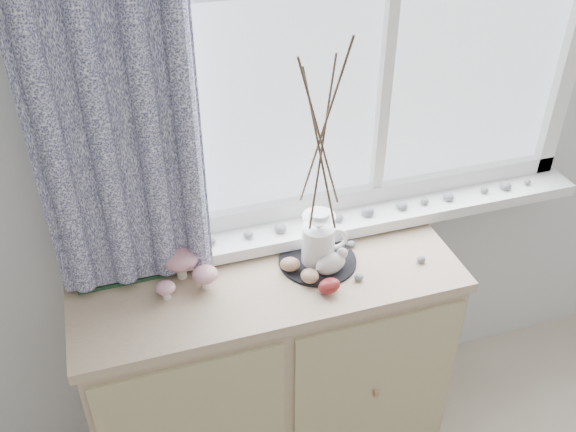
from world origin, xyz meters
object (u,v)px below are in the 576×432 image
object	(u,v)px
twig_pitcher	(322,136)
botanical_book	(119,253)
toadstool_cluster	(184,265)
sideboard	(270,371)

from	to	relation	value
twig_pitcher	botanical_book	bearing A→B (deg)	-177.75
toadstool_cluster	twig_pitcher	bearing A→B (deg)	-4.53
botanical_book	twig_pitcher	distance (m)	0.68
botanical_book	toadstool_cluster	xyz separation A→B (m)	(0.18, -0.06, -0.05)
sideboard	toadstool_cluster	world-z (taller)	toadstool_cluster
toadstool_cluster	twig_pitcher	world-z (taller)	twig_pitcher
toadstool_cluster	twig_pitcher	xyz separation A→B (m)	(0.41, -0.03, 0.38)
sideboard	botanical_book	size ratio (longest dim) A/B	3.74
botanical_book	toadstool_cluster	size ratio (longest dim) A/B	1.70
botanical_book	twig_pitcher	size ratio (longest dim) A/B	0.41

